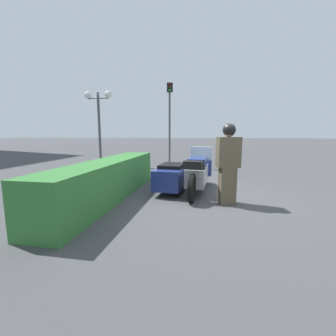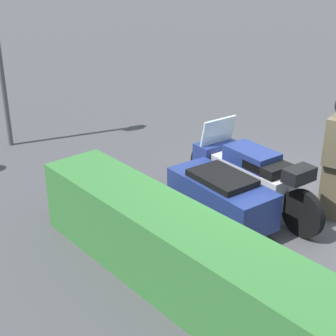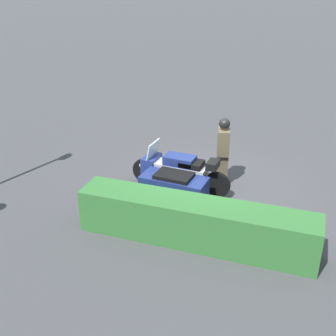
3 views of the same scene
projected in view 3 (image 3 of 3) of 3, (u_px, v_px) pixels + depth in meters
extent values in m
plane|color=#424244|center=(204.00, 187.00, 10.56)|extent=(160.00, 160.00, 0.00)
cylinder|color=black|center=(145.00, 171.00, 10.69)|extent=(0.65, 0.15, 0.64)
cylinder|color=black|center=(217.00, 185.00, 10.00)|extent=(0.65, 0.15, 0.64)
cylinder|color=black|center=(176.00, 193.00, 9.77)|extent=(0.51, 0.14, 0.50)
cube|color=#B7B7BC|center=(180.00, 173.00, 10.29)|extent=(1.38, 0.56, 0.45)
cube|color=navy|center=(180.00, 161.00, 10.15)|extent=(0.77, 0.49, 0.24)
cube|color=black|center=(192.00, 164.00, 10.05)|extent=(0.57, 0.47, 0.12)
cube|color=navy|center=(152.00, 164.00, 10.53)|extent=(0.37, 0.64, 0.44)
cube|color=silver|center=(153.00, 149.00, 10.33)|extent=(0.16, 0.60, 0.40)
sphere|color=white|center=(143.00, 165.00, 10.65)|extent=(0.18, 0.18, 0.18)
cube|color=navy|center=(174.00, 187.00, 9.73)|extent=(1.57, 0.78, 0.50)
sphere|color=navy|center=(149.00, 181.00, 9.95)|extent=(0.48, 0.48, 0.47)
cube|color=black|center=(174.00, 176.00, 9.60)|extent=(0.88, 0.63, 0.09)
cube|color=black|center=(213.00, 165.00, 9.83)|extent=(0.27, 0.43, 0.18)
cube|color=brown|center=(222.00, 168.00, 10.62)|extent=(0.36, 0.39, 0.81)
cube|color=brown|center=(223.00, 142.00, 10.32)|extent=(0.39, 0.52, 0.64)
sphere|color=tan|center=(224.00, 125.00, 10.13)|extent=(0.22, 0.22, 0.22)
sphere|color=black|center=(225.00, 124.00, 10.12)|extent=(0.27, 0.27, 0.27)
cube|color=#337033|center=(195.00, 222.00, 8.27)|extent=(4.72, 0.79, 0.90)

